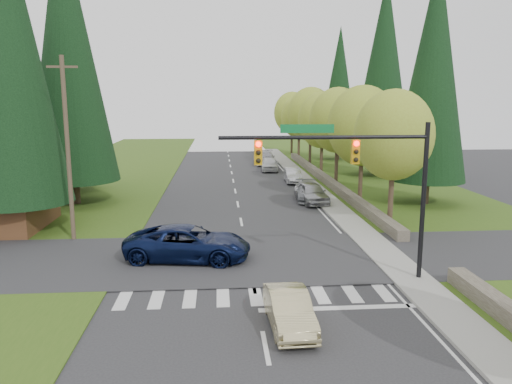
{
  "coord_description": "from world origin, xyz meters",
  "views": [
    {
      "loc": [
        -1.41,
        -15.52,
        7.7
      ],
      "look_at": [
        0.6,
        10.85,
        2.8
      ],
      "focal_mm": 35.0,
      "sensor_mm": 36.0,
      "label": 1
    }
  ],
  "objects": [
    {
      "name": "decid_tree_4",
      "position": [
        9.3,
        42.0,
        6.06
      ],
      "size": [
        5.4,
        5.4,
        9.18
      ],
      "color": "#38281C",
      "rests_on": "ground"
    },
    {
      "name": "utility_pole",
      "position": [
        -9.5,
        12.0,
        5.14
      ],
      "size": [
        1.6,
        0.24,
        10.0
      ],
      "color": "#473828",
      "rests_on": "ground"
    },
    {
      "name": "conifer_w_a",
      "position": [
        -13.0,
        14.0,
        10.79
      ],
      "size": [
        6.12,
        6.12,
        19.8
      ],
      "color": "#38281C",
      "rests_on": "ground"
    },
    {
      "name": "decid_tree_0",
      "position": [
        9.2,
        14.0,
        5.6
      ],
      "size": [
        4.8,
        4.8,
        8.37
      ],
      "color": "#38281C",
      "rests_on": "ground"
    },
    {
      "name": "decid_tree_3",
      "position": [
        9.2,
        35.0,
        5.66
      ],
      "size": [
        5.0,
        5.0,
        8.55
      ],
      "color": "#38281C",
      "rests_on": "ground"
    },
    {
      "name": "traffic_signal",
      "position": [
        4.37,
        4.5,
        4.98
      ],
      "size": [
        8.7,
        0.37,
        6.8
      ],
      "color": "black",
      "rests_on": "ground"
    },
    {
      "name": "curb_east",
      "position": [
        6.05,
        22.0,
        0.07
      ],
      "size": [
        0.2,
        80.0,
        0.13
      ],
      "primitive_type": "cube",
      "color": "gray",
      "rests_on": "ground"
    },
    {
      "name": "sidewalk_east",
      "position": [
        6.9,
        22.0,
        0.07
      ],
      "size": [
        1.8,
        80.0,
        0.13
      ],
      "primitive_type": "cube",
      "color": "gray",
      "rests_on": "ground"
    },
    {
      "name": "conifer_e_a",
      "position": [
        14.0,
        20.0,
        9.79
      ],
      "size": [
        5.44,
        5.44,
        17.8
      ],
      "color": "#38281C",
      "rests_on": "ground"
    },
    {
      "name": "grass_east",
      "position": [
        13.0,
        20.0,
        0.03
      ],
      "size": [
        14.0,
        110.0,
        0.06
      ],
      "primitive_type": "cube",
      "color": "#365516",
      "rests_on": "ground"
    },
    {
      "name": "decid_tree_6",
      "position": [
        9.2,
        56.0,
        5.86
      ],
      "size": [
        5.2,
        5.2,
        8.86
      ],
      "color": "#38281C",
      "rests_on": "ground"
    },
    {
      "name": "decid_tree_2",
      "position": [
        9.1,
        28.0,
        5.93
      ],
      "size": [
        5.0,
        5.0,
        8.82
      ],
      "color": "#38281C",
      "rests_on": "ground"
    },
    {
      "name": "decid_tree_1",
      "position": [
        9.3,
        21.0,
        5.8
      ],
      "size": [
        5.2,
        5.2,
        8.8
      ],
      "color": "#38281C",
      "rests_on": "ground"
    },
    {
      "name": "parked_car_b",
      "position": [
        5.51,
        22.15,
        0.68
      ],
      "size": [
        2.24,
        4.81,
        1.36
      ],
      "primitive_type": "imported",
      "rotation": [
        0.0,
        0.0,
        -0.07
      ],
      "color": "slate",
      "rests_on": "ground"
    },
    {
      "name": "parked_car_e",
      "position": [
        4.28,
        44.14,
        0.78
      ],
      "size": [
        2.54,
        5.5,
        1.56
      ],
      "primitive_type": "imported",
      "rotation": [
        0.0,
        0.0,
        -0.07
      ],
      "color": "#9B9A9F",
      "rests_on": "ground"
    },
    {
      "name": "conifer_w_c",
      "position": [
        -12.0,
        22.0,
        11.29
      ],
      "size": [
        6.46,
        6.46,
        20.8
      ],
      "color": "#38281C",
      "rests_on": "ground"
    },
    {
      "name": "decid_tree_5",
      "position": [
        9.1,
        49.0,
        5.53
      ],
      "size": [
        4.8,
        4.8,
        8.3
      ],
      "color": "#38281C",
      "rests_on": "ground"
    },
    {
      "name": "sedan_champagne",
      "position": [
        0.94,
        0.38,
        0.63
      ],
      "size": [
        1.51,
        3.91,
        1.27
      ],
      "primitive_type": "imported",
      "rotation": [
        0.0,
        0.0,
        0.04
      ],
      "color": "#CDC089",
      "rests_on": "ground"
    },
    {
      "name": "parked_car_d",
      "position": [
        4.2,
        38.61,
        0.75
      ],
      "size": [
        2.08,
        4.49,
        1.49
      ],
      "primitive_type": "imported",
      "rotation": [
        0.0,
        0.0,
        -0.07
      ],
      "color": "silver",
      "rests_on": "ground"
    },
    {
      "name": "ground",
      "position": [
        0.0,
        0.0,
        0.0
      ],
      "size": [
        120.0,
        120.0,
        0.0
      ],
      "primitive_type": "plane",
      "color": "#28282B",
      "rests_on": "ground"
    },
    {
      "name": "grass_west",
      "position": [
        -13.0,
        20.0,
        0.03
      ],
      "size": [
        14.0,
        110.0,
        0.06
      ],
      "primitive_type": "cube",
      "color": "#365516",
      "rests_on": "ground"
    },
    {
      "name": "conifer_e_b",
      "position": [
        15.0,
        34.0,
        10.79
      ],
      "size": [
        6.12,
        6.12,
        19.8
      ],
      "color": "#38281C",
      "rests_on": "ground"
    },
    {
      "name": "parked_car_c",
      "position": [
        5.6,
        30.63,
        0.67
      ],
      "size": [
        1.54,
        4.13,
        1.35
      ],
      "primitive_type": "imported",
      "rotation": [
        0.0,
        0.0,
        -0.03
      ],
      "color": "silver",
      "rests_on": "ground"
    },
    {
      "name": "conifer_w_e",
      "position": [
        -14.0,
        28.0,
        10.29
      ],
      "size": [
        5.78,
        5.78,
        18.8
      ],
      "color": "#38281C",
      "rests_on": "ground"
    },
    {
      "name": "conifer_e_c",
      "position": [
        14.0,
        48.0,
        9.29
      ],
      "size": [
        5.1,
        5.1,
        16.8
      ],
      "color": "#38281C",
      "rests_on": "ground"
    },
    {
      "name": "parked_car_a",
      "position": [
        5.6,
        21.12,
        0.78
      ],
      "size": [
        2.32,
        4.75,
        1.56
      ],
      "primitive_type": "imported",
      "rotation": [
        0.0,
        0.0,
        0.11
      ],
      "color": "#A4A5A9",
      "rests_on": "ground"
    },
    {
      "name": "stone_wall_north",
      "position": [
        8.6,
        30.0,
        0.35
      ],
      "size": [
        0.7,
        40.0,
        0.7
      ],
      "primitive_type": "cube",
      "color": "#4C4438",
      "rests_on": "ground"
    },
    {
      "name": "suv_navy",
      "position": [
        -2.93,
        8.02,
        0.84
      ],
      "size": [
        6.4,
        3.66,
        1.68
      ],
      "primitive_type": "imported",
      "rotation": [
        0.0,
        0.0,
        1.42
      ],
      "color": "#0B1437",
      "rests_on": "ground"
    },
    {
      "name": "cross_street",
      "position": [
        0.0,
        8.0,
        0.0
      ],
      "size": [
        120.0,
        8.0,
        0.1
      ],
      "primitive_type": "cube",
      "color": "#28282B",
      "rests_on": "ground"
    }
  ]
}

